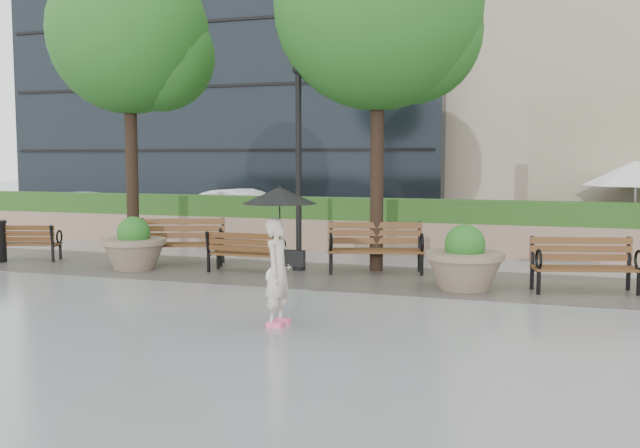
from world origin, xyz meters
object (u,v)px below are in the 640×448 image
(lamppost, at_px, (299,180))
(car_right, at_px, (245,211))
(bench_3, at_px, (376,259))
(pedestrian, at_px, (279,242))
(bench_4, at_px, (584,277))
(bench_0, at_px, (25,250))
(car_left, at_px, (93,210))
(planter_right, at_px, (465,264))
(bench_1, at_px, (181,252))
(bench_2, at_px, (246,261))
(planter_left, at_px, (134,249))

(lamppost, distance_m, car_right, 8.01)
(bench_3, bearing_deg, pedestrian, -108.38)
(car_right, bearing_deg, bench_4, -120.45)
(bench_3, bearing_deg, bench_0, 169.38)
(pedestrian, bearing_deg, lamppost, 20.21)
(car_right, bearing_deg, car_left, 96.38)
(lamppost, bearing_deg, planter_right, -17.51)
(bench_3, bearing_deg, lamppost, 168.45)
(bench_1, bearing_deg, pedestrian, -68.29)
(bench_2, height_order, planter_right, planter_right)
(bench_0, height_order, pedestrian, pedestrian)
(planter_left, relative_size, car_left, 0.32)
(bench_1, height_order, pedestrian, pedestrian)
(bench_1, relative_size, car_right, 0.48)
(bench_2, relative_size, lamppost, 0.37)
(pedestrian, bearing_deg, car_left, 48.29)
(planter_left, bearing_deg, car_right, 96.54)
(bench_0, bearing_deg, lamppost, 168.92)
(bench_2, bearing_deg, planter_left, 8.04)
(bench_3, xyz_separation_m, bench_4, (4.00, -0.89, -0.02))
(bench_2, bearing_deg, pedestrian, 120.20)
(bench_4, relative_size, lamppost, 0.44)
(planter_right, bearing_deg, bench_1, 170.87)
(bench_2, bearing_deg, bench_3, -163.31)
(bench_2, bearing_deg, car_right, -65.42)
(bench_4, distance_m, planter_right, 2.08)
(bench_2, relative_size, car_right, 0.38)
(bench_2, height_order, pedestrian, pedestrian)
(bench_0, relative_size, bench_2, 1.05)
(lamppost, bearing_deg, bench_3, 4.60)
(bench_2, distance_m, lamppost, 2.00)
(lamppost, height_order, car_right, lamppost)
(planter_right, distance_m, pedestrian, 4.26)
(bench_3, height_order, bench_4, bench_3)
(bench_4, bearing_deg, pedestrian, -151.27)
(pedestrian, bearing_deg, planter_right, -27.50)
(car_left, bearing_deg, bench_4, -127.73)
(planter_right, bearing_deg, car_right, 135.16)
(bench_3, distance_m, bench_4, 4.10)
(bench_3, xyz_separation_m, car_right, (-5.89, 6.54, 0.38))
(bench_0, xyz_separation_m, pedestrian, (7.96, -4.09, 0.94))
(bench_0, xyz_separation_m, bench_3, (8.15, 0.79, 0.06))
(planter_left, distance_m, car_right, 7.70)
(bench_0, relative_size, bench_3, 0.81)
(bench_0, distance_m, planter_right, 10.12)
(car_right, bearing_deg, bench_3, -131.51)
(bench_4, height_order, planter_left, planter_left)
(bench_3, xyz_separation_m, lamppost, (-1.63, -0.13, 1.59))
(lamppost, relative_size, car_left, 1.03)
(bench_0, height_order, bench_1, bench_1)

